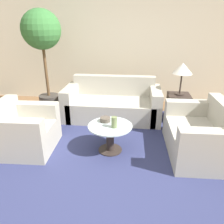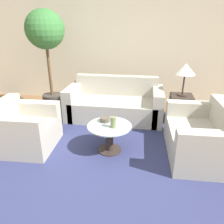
{
  "view_description": "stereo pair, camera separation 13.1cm",
  "coord_description": "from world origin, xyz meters",
  "px_view_note": "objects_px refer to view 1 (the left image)",
  "views": [
    {
      "loc": [
        0.48,
        -2.26,
        1.88
      ],
      "look_at": [
        0.12,
        0.9,
        0.55
      ],
      "focal_mm": 35.0,
      "sensor_mm": 36.0,
      "label": 1
    },
    {
      "loc": [
        0.61,
        -2.24,
        1.88
      ],
      "look_at": [
        0.12,
        0.9,
        0.55
      ],
      "focal_mm": 35.0,
      "sensor_mm": 36.0,
      "label": 2
    }
  ],
  "objects_px": {
    "sofa_main": "(113,104)",
    "vase": "(114,122)",
    "loveseat": "(202,136)",
    "table_lamp": "(183,69)",
    "bowl": "(105,119)",
    "potted_plant": "(42,40)",
    "armchair": "(23,132)",
    "coffee_table": "(110,135)"
  },
  "relations": [
    {
      "from": "armchair",
      "to": "table_lamp",
      "type": "xyz_separation_m",
      "value": [
        2.56,
        1.38,
        0.76
      ]
    },
    {
      "from": "sofa_main",
      "to": "vase",
      "type": "xyz_separation_m",
      "value": [
        0.17,
        -1.38,
        0.24
      ]
    },
    {
      "from": "vase",
      "to": "potted_plant",
      "type": "bearing_deg",
      "value": 136.54
    },
    {
      "from": "armchair",
      "to": "potted_plant",
      "type": "distance_m",
      "value": 1.99
    },
    {
      "from": "loveseat",
      "to": "coffee_table",
      "type": "height_order",
      "value": "loveseat"
    },
    {
      "from": "loveseat",
      "to": "vase",
      "type": "relative_size",
      "value": 7.78
    },
    {
      "from": "loveseat",
      "to": "bowl",
      "type": "height_order",
      "value": "loveseat"
    },
    {
      "from": "sofa_main",
      "to": "coffee_table",
      "type": "xyz_separation_m",
      "value": [
        0.11,
        -1.32,
        0.01
      ]
    },
    {
      "from": "armchair",
      "to": "bowl",
      "type": "xyz_separation_m",
      "value": [
        1.26,
        0.21,
        0.18
      ]
    },
    {
      "from": "armchair",
      "to": "coffee_table",
      "type": "distance_m",
      "value": 1.35
    },
    {
      "from": "sofa_main",
      "to": "coffee_table",
      "type": "bearing_deg",
      "value": -85.39
    },
    {
      "from": "bowl",
      "to": "loveseat",
      "type": "bearing_deg",
      "value": -0.8
    },
    {
      "from": "potted_plant",
      "to": "vase",
      "type": "height_order",
      "value": "potted_plant"
    },
    {
      "from": "vase",
      "to": "sofa_main",
      "type": "bearing_deg",
      "value": 97.18
    },
    {
      "from": "table_lamp",
      "to": "loveseat",
      "type": "bearing_deg",
      "value": -81.83
    },
    {
      "from": "coffee_table",
      "to": "potted_plant",
      "type": "bearing_deg",
      "value": 136.42
    },
    {
      "from": "armchair",
      "to": "loveseat",
      "type": "xyz_separation_m",
      "value": [
        2.74,
        0.19,
        -0.01
      ]
    },
    {
      "from": "table_lamp",
      "to": "vase",
      "type": "height_order",
      "value": "table_lamp"
    },
    {
      "from": "sofa_main",
      "to": "table_lamp",
      "type": "distance_m",
      "value": 1.53
    },
    {
      "from": "potted_plant",
      "to": "loveseat",
      "type": "bearing_deg",
      "value": -24.87
    },
    {
      "from": "loveseat",
      "to": "table_lamp",
      "type": "bearing_deg",
      "value": -173.53
    },
    {
      "from": "sofa_main",
      "to": "table_lamp",
      "type": "relative_size",
      "value": 3.12
    },
    {
      "from": "armchair",
      "to": "vase",
      "type": "distance_m",
      "value": 1.44
    },
    {
      "from": "loveseat",
      "to": "potted_plant",
      "type": "relative_size",
      "value": 0.61
    },
    {
      "from": "potted_plant",
      "to": "coffee_table",
      "type": "bearing_deg",
      "value": -43.58
    },
    {
      "from": "vase",
      "to": "bowl",
      "type": "xyz_separation_m",
      "value": [
        -0.16,
        0.19,
        -0.05
      ]
    },
    {
      "from": "armchair",
      "to": "coffee_table",
      "type": "xyz_separation_m",
      "value": [
        1.35,
        0.08,
        -0.0
      ]
    },
    {
      "from": "potted_plant",
      "to": "vase",
      "type": "relative_size",
      "value": 12.7
    },
    {
      "from": "coffee_table",
      "to": "bowl",
      "type": "height_order",
      "value": "bowl"
    },
    {
      "from": "potted_plant",
      "to": "vase",
      "type": "bearing_deg",
      "value": -43.46
    },
    {
      "from": "table_lamp",
      "to": "potted_plant",
      "type": "relative_size",
      "value": 0.29
    },
    {
      "from": "potted_plant",
      "to": "table_lamp",
      "type": "bearing_deg",
      "value": -3.42
    },
    {
      "from": "armchair",
      "to": "vase",
      "type": "height_order",
      "value": "armchair"
    },
    {
      "from": "vase",
      "to": "table_lamp",
      "type": "bearing_deg",
      "value": 49.7
    },
    {
      "from": "sofa_main",
      "to": "coffee_table",
      "type": "distance_m",
      "value": 1.32
    },
    {
      "from": "sofa_main",
      "to": "armchair",
      "type": "xyz_separation_m",
      "value": [
        -1.24,
        -1.4,
        0.01
      ]
    },
    {
      "from": "table_lamp",
      "to": "sofa_main",
      "type": "bearing_deg",
      "value": 178.99
    },
    {
      "from": "loveseat",
      "to": "coffee_table",
      "type": "relative_size",
      "value": 1.94
    },
    {
      "from": "table_lamp",
      "to": "bowl",
      "type": "bearing_deg",
      "value": -138.17
    },
    {
      "from": "loveseat",
      "to": "vase",
      "type": "bearing_deg",
      "value": -84.59
    },
    {
      "from": "armchair",
      "to": "bowl",
      "type": "relative_size",
      "value": 5.6
    },
    {
      "from": "coffee_table",
      "to": "bowl",
      "type": "bearing_deg",
      "value": 125.41
    }
  ]
}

